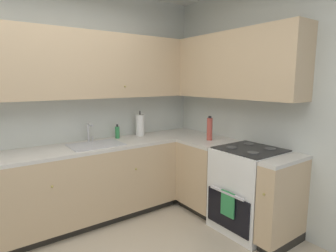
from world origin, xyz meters
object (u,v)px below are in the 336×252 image
at_px(paper_towel_roll, 140,125).
at_px(oil_bottle, 210,129).
at_px(soap_bottle, 117,132).
at_px(oven_range, 249,189).

distance_m(paper_towel_roll, oil_bottle, 0.92).
bearing_deg(soap_bottle, oven_range, -57.15).
xyz_separation_m(paper_towel_roll, oil_bottle, (0.54, -0.74, 0.00)).
bearing_deg(paper_towel_roll, oil_bottle, -53.76).
distance_m(oven_range, oil_bottle, 0.83).
bearing_deg(soap_bottle, oil_bottle, -41.48).
relative_size(paper_towel_roll, oil_bottle, 1.14).
xyz_separation_m(oven_range, paper_towel_roll, (-0.56, 1.34, 0.57)).
xyz_separation_m(soap_bottle, oil_bottle, (0.86, -0.76, 0.06)).
bearing_deg(soap_bottle, paper_towel_roll, -3.62).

